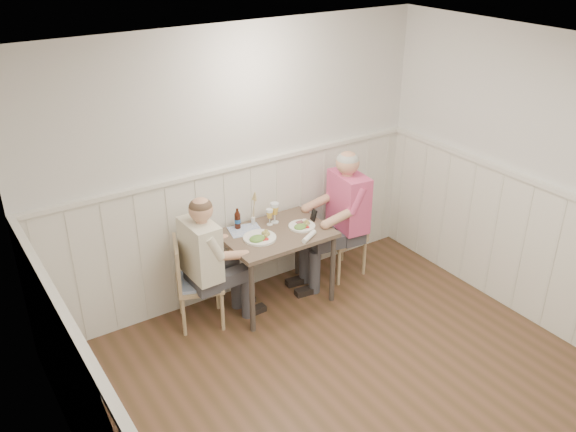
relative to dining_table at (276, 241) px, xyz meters
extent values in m
plane|color=#4C3521|center=(-0.17, -1.84, -0.65)|extent=(4.50, 4.50, 0.00)
cube|color=silver|center=(-0.17, 0.41, 0.65)|extent=(4.00, 0.04, 2.60)
cube|color=silver|center=(-2.17, -1.84, 0.65)|extent=(0.04, 4.50, 2.60)
cube|color=white|center=(-0.17, -1.84, 1.94)|extent=(4.00, 4.50, 0.02)
cube|color=silver|center=(-0.17, 0.39, 0.00)|extent=(3.98, 0.03, 1.30)
cube|color=silver|center=(1.81, -1.84, 0.00)|extent=(0.03, 4.48, 1.30)
cube|color=silver|center=(-0.17, 0.38, 0.67)|extent=(3.98, 0.06, 0.04)
cube|color=silver|center=(-2.14, -1.84, 0.67)|extent=(0.06, 4.48, 0.04)
cube|color=brown|center=(0.00, 0.00, 0.08)|extent=(0.99, 0.70, 0.04)
cylinder|color=#3F3833|center=(-0.45, -0.30, -0.30)|extent=(0.05, 0.05, 0.71)
cylinder|color=#3F3833|center=(-0.45, 0.30, -0.30)|extent=(0.05, 0.05, 0.71)
cylinder|color=#3F3833|center=(0.45, -0.30, -0.30)|extent=(0.05, 0.05, 0.71)
cylinder|color=#3F3833|center=(0.45, 0.30, -0.30)|extent=(0.05, 0.05, 0.71)
cube|color=tan|center=(0.83, 0.07, -0.24)|extent=(0.42, 0.42, 0.04)
cube|color=#4C6FB9|center=(0.83, 0.07, -0.21)|extent=(0.38, 0.38, 0.03)
cube|color=tan|center=(1.02, 0.08, -0.01)|extent=(0.05, 0.40, 0.42)
cylinder|color=tan|center=(1.02, -0.10, -0.46)|extent=(0.03, 0.03, 0.39)
cylinder|color=tan|center=(0.67, -0.11, -0.46)|extent=(0.03, 0.03, 0.39)
cylinder|color=tan|center=(1.00, 0.25, -0.46)|extent=(0.03, 0.03, 0.39)
cylinder|color=tan|center=(0.65, 0.23, -0.46)|extent=(0.03, 0.03, 0.39)
cube|color=tan|center=(-0.77, 0.08, -0.24)|extent=(0.52, 0.52, 0.04)
cube|color=#4C6FB9|center=(-0.77, 0.08, -0.21)|extent=(0.46, 0.46, 0.03)
cube|color=tan|center=(-0.94, 0.14, -0.01)|extent=(0.16, 0.39, 0.42)
cylinder|color=tan|center=(-0.87, 0.30, -0.46)|extent=(0.03, 0.03, 0.39)
cylinder|color=tan|center=(-0.55, 0.18, -0.46)|extent=(0.03, 0.03, 0.39)
cylinder|color=tan|center=(-0.99, -0.02, -0.46)|extent=(0.03, 0.03, 0.39)
cylinder|color=tan|center=(-0.67, -0.14, -0.46)|extent=(0.03, 0.03, 0.39)
cube|color=#3F3F47|center=(0.80, -0.03, -0.42)|extent=(0.50, 0.46, 0.46)
cube|color=#3F3F47|center=(0.60, -0.01, -0.13)|extent=(0.47, 0.42, 0.13)
cube|color=pink|center=(0.80, -0.03, 0.22)|extent=(0.30, 0.48, 0.57)
sphere|color=tan|center=(0.80, -0.03, 0.63)|extent=(0.23, 0.23, 0.23)
sphere|color=#A5A5A0|center=(0.80, -0.03, 0.66)|extent=(0.22, 0.22, 0.22)
cube|color=black|center=(0.43, 0.01, 0.22)|extent=(0.02, 0.07, 0.13)
cube|color=#3F3F47|center=(-0.75, 0.00, -0.44)|extent=(0.43, 0.39, 0.43)
cube|color=#3F3F47|center=(-0.56, 0.01, -0.17)|extent=(0.41, 0.36, 0.12)
cube|color=beige|center=(-0.75, 0.00, 0.15)|extent=(0.24, 0.43, 0.52)
sphere|color=tan|center=(-0.75, 0.00, 0.53)|extent=(0.21, 0.21, 0.21)
sphere|color=#4C3828|center=(-0.75, 0.00, 0.55)|extent=(0.20, 0.20, 0.20)
cylinder|color=white|center=(0.26, -0.04, 0.10)|extent=(0.25, 0.25, 0.02)
ellipsoid|color=#3F722D|center=(0.22, -0.07, 0.14)|extent=(0.12, 0.10, 0.05)
sphere|color=#9F944E|center=(0.32, -0.04, 0.13)|extent=(0.03, 0.03, 0.03)
cube|color=brown|center=(0.28, 0.01, 0.12)|extent=(0.08, 0.05, 0.01)
cylinder|color=white|center=(0.33, 0.01, 0.13)|extent=(0.05, 0.05, 0.03)
cylinder|color=white|center=(-0.20, -0.03, 0.11)|extent=(0.30, 0.30, 0.02)
ellipsoid|color=#3F722D|center=(-0.24, -0.06, 0.14)|extent=(0.15, 0.12, 0.06)
sphere|color=#9F944E|center=(-0.13, -0.02, 0.14)|extent=(0.04, 0.04, 0.04)
cylinder|color=silver|center=(0.09, 0.17, 0.10)|extent=(0.07, 0.07, 0.01)
cylinder|color=silver|center=(0.09, 0.17, 0.15)|extent=(0.01, 0.01, 0.09)
cone|color=gold|center=(0.09, 0.17, 0.23)|extent=(0.08, 0.08, 0.08)
cylinder|color=silver|center=(0.09, 0.17, 0.28)|extent=(0.08, 0.08, 0.03)
cylinder|color=silver|center=(0.03, 0.16, 0.10)|extent=(0.06, 0.06, 0.01)
cylinder|color=silver|center=(0.03, 0.16, 0.14)|extent=(0.01, 0.01, 0.07)
cone|color=gold|center=(0.03, 0.16, 0.20)|extent=(0.07, 0.07, 0.06)
cylinder|color=silver|center=(0.03, 0.16, 0.25)|extent=(0.07, 0.07, 0.03)
cylinder|color=black|center=(-0.26, 0.26, 0.17)|extent=(0.06, 0.06, 0.15)
cone|color=black|center=(-0.26, 0.26, 0.26)|extent=(0.06, 0.06, 0.04)
cylinder|color=black|center=(-0.26, 0.26, 0.29)|extent=(0.02, 0.02, 0.03)
cylinder|color=#215598|center=(-0.26, 0.26, 0.18)|extent=(0.06, 0.06, 0.04)
cylinder|color=white|center=(0.18, -0.27, 0.12)|extent=(0.21, 0.14, 0.05)
cylinder|color=silver|center=(-0.10, 0.25, 0.13)|extent=(0.04, 0.04, 0.07)
cylinder|color=tan|center=(-0.10, 0.25, 0.26)|extent=(0.02, 0.02, 0.23)
cone|color=tan|center=(-0.10, 0.25, 0.40)|extent=(0.03, 0.03, 0.08)
cube|color=#4C6FB9|center=(-0.22, 0.19, 0.10)|extent=(0.34, 0.29, 0.01)
camera|label=1|loc=(-2.65, -4.24, 2.75)|focal=38.00mm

